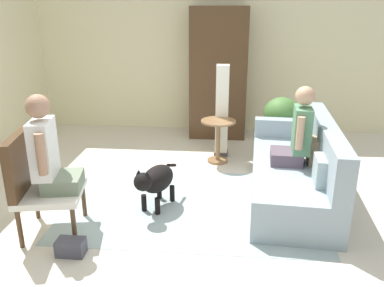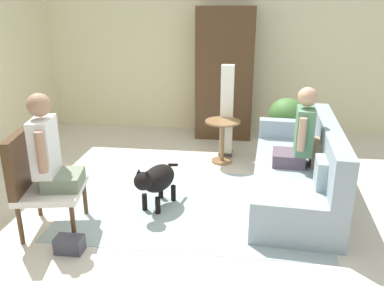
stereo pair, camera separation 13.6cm
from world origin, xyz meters
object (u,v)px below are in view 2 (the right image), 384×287
person_on_couch (300,134)px  person_on_armchair (49,149)px  potted_plant (287,118)px  armoire_cabinet (225,74)px  dog (156,179)px  couch (299,173)px  column_lamp (227,112)px  armchair (36,176)px  handbag (69,244)px  round_end_table (222,135)px

person_on_couch → person_on_armchair: bearing=-158.6°
potted_plant → armoire_cabinet: (-0.94, 0.91, 0.47)m
dog → potted_plant: bearing=49.2°
couch → column_lamp: bearing=124.7°
couch → armchair: armchair is taller
armchair → armoire_cabinet: bearing=63.5°
armoire_cabinet → handbag: armoire_cabinet is taller
person_on_couch → handbag: (-2.12, -1.32, -0.71)m
dog → handbag: dog is taller
dog → armoire_cabinet: size_ratio=0.36×
armchair → potted_plant: (2.56, 2.33, 0.02)m
armchair → round_end_table: size_ratio=1.64×
couch → armoire_cabinet: size_ratio=1.02×
couch → person_on_armchair: bearing=-158.3°
person_on_armchair → dog: bearing=31.4°
potted_plant → person_on_armchair: bearing=-136.3°
armchair → couch: bearing=21.0°
handbag → dog: bearing=56.7°
couch → person_on_armchair: (-2.44, -0.97, 0.52)m
armchair → person_on_couch: bearing=20.8°
round_end_table → potted_plant: (0.89, 0.33, 0.19)m
person_on_armchair → potted_plant: (2.41, 2.30, -0.25)m
column_lamp → handbag: column_lamp is taller
armoire_cabinet → round_end_table: bearing=-87.9°
couch → person_on_couch: bearing=-142.5°
armoire_cabinet → dog: bearing=-102.3°
armoire_cabinet → person_on_couch: bearing=-67.7°
couch → armchair: 2.78m
round_end_table → potted_plant: 0.97m
potted_plant → armoire_cabinet: armoire_cabinet is taller
person_on_couch → armoire_cabinet: (-0.93, 2.27, 0.27)m
dog → person_on_armchair: bearing=-148.6°
round_end_table → potted_plant: bearing=20.4°
armchair → potted_plant: armchair is taller
armchair → handbag: 0.74m
handbag → couch: bearing=32.0°
couch → dog: (-1.55, -0.43, 0.02)m
dog → column_lamp: size_ratio=0.57×
dog → handbag: size_ratio=3.07×
round_end_table → handbag: bearing=-117.7°
armchair → potted_plant: size_ratio=1.14×
couch → armoire_cabinet: bearing=113.4°
potted_plant → handbag: bearing=-128.4°
person_on_armchair → armoire_cabinet: size_ratio=0.44×
couch → armoire_cabinet: 2.56m
handbag → armchair: bearing=141.0°
column_lamp → potted_plant: bearing=3.7°
person_on_armchair → handbag: person_on_armchair is taller
dog → armoire_cabinet: (0.58, 2.67, 0.72)m
potted_plant → column_lamp: 0.86m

